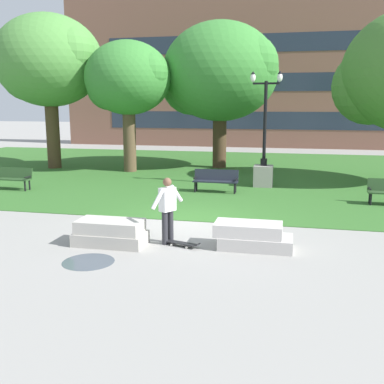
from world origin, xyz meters
The scene contains 14 objects.
ground_plane centered at (0.00, 0.00, 0.00)m, with size 140.00×140.00×0.00m, color gray.
grass_lawn centered at (0.00, 10.00, 0.01)m, with size 40.00×20.00×0.02m, color #336628.
concrete_block_center centered at (-1.51, -2.66, 0.31)m, with size 1.80×0.90×0.64m.
concrete_block_left centered at (2.04, -2.18, 0.31)m, with size 1.92×0.90×0.64m.
person_skateboarder centered at (-0.10, -2.26, 0.97)m, with size 0.57×1.19×1.71m.
skateboard centered at (0.28, -2.42, 0.09)m, with size 1.03×0.48×0.14m.
puddle centered at (-1.51, -3.97, 0.00)m, with size 1.18×1.18×0.01m, color #47515B.
park_bench_near_left centered at (0.00, 4.69, 0.54)m, with size 1.80×0.54×0.90m.
park_bench_far_left centered at (-8.42, 3.46, 0.54)m, with size 1.81×0.56×0.90m.
lamp_post_right centered at (1.80, 6.40, 1.01)m, with size 1.32×0.80×4.83m.
tree_far_left centered at (-1.03, 11.74, 5.14)m, with size 6.51×6.20×7.83m.
tree_far_right centered at (-9.97, 9.71, 5.69)m, with size 5.99×5.71×8.19m.
tree_near_right centered at (-5.39, 9.37, 4.73)m, with size 4.60×4.38×6.66m.
building_facade_distant centered at (-0.30, 24.50, 6.88)m, with size 31.94×1.03×13.79m.
Camera 1 is at (2.85, -12.93, 3.53)m, focal length 42.00 mm.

